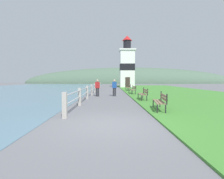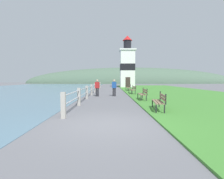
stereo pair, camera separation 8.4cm
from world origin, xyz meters
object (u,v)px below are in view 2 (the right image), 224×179
(park_bench_far, at_px, (133,89))
(park_bench_by_lighthouse, at_px, (129,87))
(park_bench_near, at_px, (160,100))
(park_bench_midway, at_px, (143,93))
(person_strolling, at_px, (97,87))
(lighthouse, at_px, (127,66))
(person_by_railing, at_px, (114,87))

(park_bench_far, relative_size, park_bench_by_lighthouse, 1.02)
(park_bench_near, height_order, park_bench_midway, same)
(park_bench_by_lighthouse, bearing_deg, park_bench_near, 88.45)
(park_bench_near, relative_size, park_bench_by_lighthouse, 1.11)
(park_bench_far, distance_m, person_strolling, 4.39)
(lighthouse, bearing_deg, park_bench_far, -93.30)
(park_bench_by_lighthouse, height_order, person_strolling, person_strolling)
(park_bench_far, bearing_deg, person_by_railing, 43.41)
(park_bench_by_lighthouse, relative_size, person_strolling, 1.06)
(park_bench_midway, distance_m, lighthouse, 21.90)
(park_bench_midway, relative_size, lighthouse, 0.17)
(lighthouse, distance_m, person_by_railing, 18.82)
(person_by_railing, bearing_deg, lighthouse, 8.45)
(lighthouse, relative_size, person_by_railing, 6.44)
(park_bench_far, xyz_separation_m, park_bench_by_lighthouse, (0.10, 5.31, -0.00))
(park_bench_midway, bearing_deg, park_bench_near, 91.17)
(lighthouse, bearing_deg, park_bench_by_lighthouse, -94.42)
(person_strolling, relative_size, person_by_railing, 1.00)
(park_bench_by_lighthouse, relative_size, lighthouse, 0.17)
(park_bench_far, bearing_deg, lighthouse, -97.58)
(lighthouse, bearing_deg, park_bench_midway, -92.27)
(park_bench_midway, bearing_deg, lighthouse, -91.36)
(park_bench_far, xyz_separation_m, person_strolling, (-3.63, -2.45, 0.32))
(park_bench_far, distance_m, park_bench_by_lighthouse, 5.31)
(person_strolling, xyz_separation_m, person_by_railing, (1.59, 0.21, -0.00))
(park_bench_midway, relative_size, person_strolling, 1.09)
(park_bench_by_lighthouse, bearing_deg, person_strolling, 62.82)
(lighthouse, height_order, person_strolling, lighthouse)
(lighthouse, xyz_separation_m, person_strolling, (-4.55, -18.46, -3.44))
(person_strolling, bearing_deg, park_bench_midway, -111.27)
(park_bench_by_lighthouse, bearing_deg, person_by_railing, 72.65)
(person_by_railing, bearing_deg, park_bench_far, -24.63)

